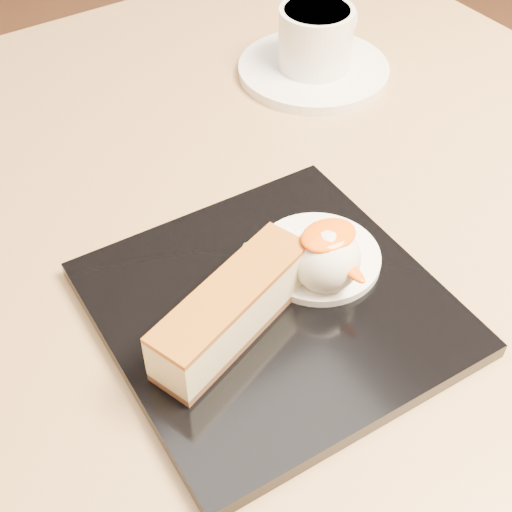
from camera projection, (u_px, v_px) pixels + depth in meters
table at (259, 340)px, 0.67m from camera, size 0.80×0.80×0.72m
dessert_plate at (272, 308)px, 0.49m from camera, size 0.23×0.23×0.01m
cheesecake at (232, 309)px, 0.45m from camera, size 0.13×0.07×0.04m
cream_smear at (318, 257)px, 0.51m from camera, size 0.09×0.09×0.01m
ice_cream_scoop at (326, 259)px, 0.48m from camera, size 0.05×0.05×0.05m
mango_sauce at (328, 235)px, 0.47m from camera, size 0.04×0.03×0.01m
mint_sprig at (264, 248)px, 0.51m from camera, size 0.04×0.03×0.00m
saucer at (313, 70)px, 0.71m from camera, size 0.15×0.15×0.01m
coffee_cup at (317, 36)px, 0.69m from camera, size 0.10×0.07×0.06m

